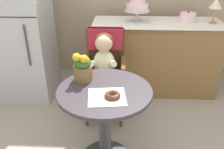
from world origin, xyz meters
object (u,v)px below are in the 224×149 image
object	(u,v)px
wicker_chair	(105,60)
donut_front	(112,95)
flower_vase	(83,67)
tiered_cake_stand	(137,7)
table_lamp	(216,4)
round_layer_cake	(188,17)
seated_child	(104,63)
refrigerator	(21,29)
cafe_table	(105,112)

from	to	relation	value
wicker_chair	donut_front	bearing A→B (deg)	-80.21
donut_front	flower_vase	bearing A→B (deg)	133.73
tiered_cake_stand	table_lamp	bearing A→B (deg)	-1.58
donut_front	tiered_cake_stand	bearing A→B (deg)	80.74
table_lamp	round_layer_cake	bearing A→B (deg)	165.31
wicker_chair	tiered_cake_stand	xyz separation A→B (m)	(0.34, 0.56, 0.44)
table_lamp	flower_vase	bearing A→B (deg)	-140.33
seated_child	table_lamp	size ratio (longest dim) A/B	2.55
wicker_chair	round_layer_cake	distance (m)	1.17
seated_child	donut_front	xyz separation A→B (m)	(0.11, -0.70, 0.06)
table_lamp	refrigerator	xyz separation A→B (m)	(-2.23, -0.18, -0.27)
wicker_chair	seated_child	distance (m)	0.16
cafe_table	seated_child	size ratio (longest dim) A/B	0.99
donut_front	flower_vase	distance (m)	0.37
tiered_cake_stand	refrigerator	xyz separation A→B (m)	(-1.34, -0.20, -0.23)
flower_vase	wicker_chair	bearing A→B (deg)	77.48
seated_child	flower_vase	size ratio (longest dim) A/B	2.98
cafe_table	table_lamp	size ratio (longest dim) A/B	2.53
wicker_chair	seated_child	xyz separation A→B (m)	(0.00, -0.16, 0.04)
cafe_table	tiered_cake_stand	xyz separation A→B (m)	(0.29, 1.30, 0.57)
round_layer_cake	refrigerator	distance (m)	1.97
wicker_chair	table_lamp	size ratio (longest dim) A/B	3.35
table_lamp	refrigerator	size ratio (longest dim) A/B	0.17
flower_vase	round_layer_cake	size ratio (longest dim) A/B	1.28
cafe_table	tiered_cake_stand	world-z (taller)	tiered_cake_stand
donut_front	cafe_table	bearing A→B (deg)	119.93
donut_front	tiered_cake_stand	xyz separation A→B (m)	(0.23, 1.41, 0.34)
flower_vase	tiered_cake_stand	distance (m)	1.27
donut_front	table_lamp	world-z (taller)	table_lamp
round_layer_cake	cafe_table	bearing A→B (deg)	-123.90
cafe_table	donut_front	world-z (taller)	donut_front
cafe_table	flower_vase	xyz separation A→B (m)	(-0.18, 0.15, 0.33)
refrigerator	tiered_cake_stand	bearing A→B (deg)	8.46
cafe_table	wicker_chair	bearing A→B (deg)	93.82
wicker_chair	table_lamp	distance (m)	1.42
round_layer_cake	table_lamp	size ratio (longest dim) A/B	0.67
flower_vase	table_lamp	world-z (taller)	table_lamp
cafe_table	donut_front	xyz separation A→B (m)	(0.06, -0.11, 0.23)
flower_vase	refrigerator	xyz separation A→B (m)	(-0.87, 0.95, 0.02)
seated_child	refrigerator	distance (m)	1.14
refrigerator	donut_front	bearing A→B (deg)	-47.40
round_layer_cake	table_lamp	world-z (taller)	table_lamp
cafe_table	round_layer_cake	size ratio (longest dim) A/B	3.79
flower_vase	tiered_cake_stand	xyz separation A→B (m)	(0.48, 1.15, 0.25)
tiered_cake_stand	round_layer_cake	world-z (taller)	tiered_cake_stand
flower_vase	donut_front	bearing A→B (deg)	-46.27
cafe_table	table_lamp	distance (m)	1.84
flower_vase	round_layer_cake	bearing A→B (deg)	47.87
flower_vase	table_lamp	distance (m)	1.79
donut_front	seated_child	bearing A→B (deg)	99.28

